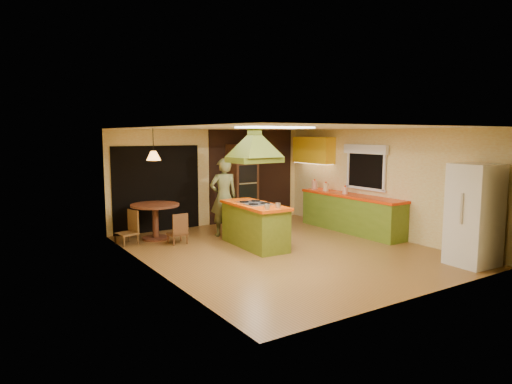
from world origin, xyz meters
TOP-DOWN VIEW (x-y plane):
  - ground at (0.00, 0.00)m, footprint 6.50×6.50m
  - room_walls at (0.00, 0.00)m, footprint 5.50×6.50m
  - ceiling_plane at (0.00, 0.00)m, footprint 6.50×6.50m
  - brick_panel at (1.25, 3.23)m, footprint 2.64×0.03m
  - nook_opening at (-1.50, 3.23)m, footprint 2.20×0.03m
  - right_counter at (2.45, 0.60)m, footprint 0.62×3.05m
  - upper_cabinets at (2.57, 2.20)m, footprint 0.34×1.40m
  - window_right at (2.70, 0.40)m, footprint 0.12×1.35m
  - fluor_panel at (-1.10, -1.20)m, footprint 1.20×0.60m
  - kitchen_island at (-0.33, 0.63)m, footprint 0.82×1.87m
  - range_hood at (-0.33, 0.63)m, footprint 1.05×0.77m
  - man at (-0.38, 1.90)m, footprint 0.73×0.54m
  - refrigerator at (2.26, -2.70)m, footprint 0.80×0.76m
  - wall_oven at (0.76, 2.95)m, footprint 0.71×0.62m
  - dining_table at (-1.87, 2.40)m, footprint 1.09×1.09m
  - chair_left at (-2.57, 2.30)m, footprint 0.49×0.49m
  - chair_near at (-1.62, 1.75)m, footprint 0.39×0.39m
  - pendant_lamp at (-1.87, 2.40)m, footprint 0.32×0.32m
  - canister_large at (2.40, 1.92)m, footprint 0.20×0.20m
  - canister_medium at (2.40, 1.48)m, footprint 0.16×0.16m
  - canister_small at (2.40, 0.77)m, footprint 0.16×0.16m

SIDE VIEW (x-z plane):
  - ground at x=0.00m, z-range 0.00..0.00m
  - chair_near at x=-1.62m, z-range 0.00..0.68m
  - chair_left at x=-2.57m, z-range 0.00..0.73m
  - right_counter at x=2.45m, z-range 0.00..0.92m
  - kitchen_island at x=-0.33m, z-range 0.00..0.93m
  - dining_table at x=-1.87m, z-range 0.17..0.98m
  - man at x=-0.38m, z-range 0.00..1.83m
  - refrigerator at x=2.26m, z-range 0.00..1.86m
  - canister_small at x=2.40m, z-range 0.92..1.09m
  - canister_medium at x=2.40m, z-range 0.92..1.12m
  - canister_large at x=2.40m, z-range 0.92..1.15m
  - nook_opening at x=-1.50m, z-range 0.00..2.10m
  - wall_oven at x=0.76m, z-range 0.00..2.11m
  - room_walls at x=0.00m, z-range -2.00..4.50m
  - brick_panel at x=1.25m, z-range 0.00..2.50m
  - window_right at x=2.70m, z-range 1.24..2.30m
  - pendant_lamp at x=-1.87m, z-range 1.80..2.00m
  - upper_cabinets at x=2.57m, z-range 1.60..2.30m
  - range_hood at x=-0.33m, z-range 1.85..2.65m
  - fluor_panel at x=-1.10m, z-range 2.47..2.50m
  - ceiling_plane at x=0.00m, z-range 2.50..2.50m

